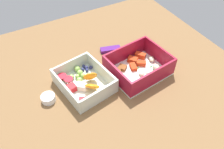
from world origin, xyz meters
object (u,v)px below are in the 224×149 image
(paper_cup_liner, at_px, (48,98))
(candy_bar, at_px, (110,49))
(pasta_container, at_px, (138,67))
(fruit_bowl, at_px, (83,82))

(paper_cup_liner, bearing_deg, candy_bar, 22.95)
(candy_bar, bearing_deg, pasta_container, -78.79)
(pasta_container, relative_size, candy_bar, 2.69)
(candy_bar, distance_m, paper_cup_liner, 0.28)
(pasta_container, distance_m, paper_cup_liner, 0.28)
(fruit_bowl, xyz_separation_m, candy_bar, (0.15, 0.11, -0.01))
(fruit_bowl, distance_m, paper_cup_liner, 0.11)
(fruit_bowl, height_order, paper_cup_liner, fruit_bowl)
(pasta_container, bearing_deg, candy_bar, 94.76)
(candy_bar, xyz_separation_m, paper_cup_liner, (-0.26, -0.11, 0.00))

